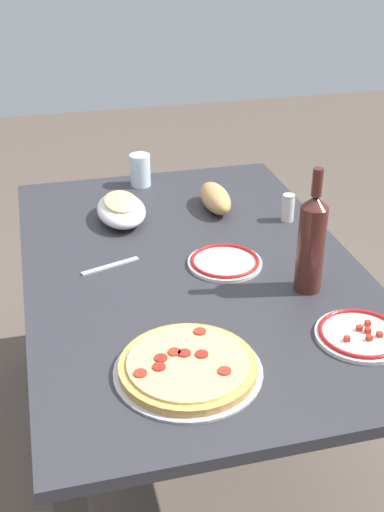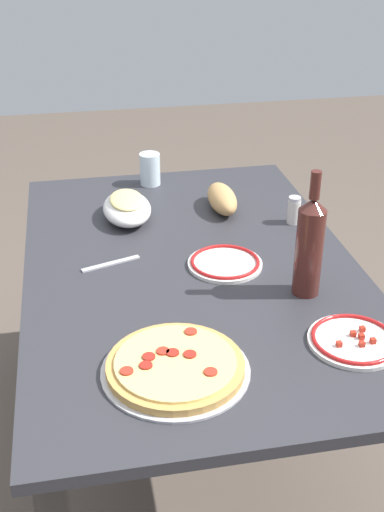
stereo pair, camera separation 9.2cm
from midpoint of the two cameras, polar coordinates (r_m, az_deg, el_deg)
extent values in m
plane|color=brown|center=(2.26, -1.21, -16.85)|extent=(8.00, 8.00, 0.00)
cube|color=#2D2D33|center=(1.82, -1.44, -1.26)|extent=(1.40, 0.91, 0.03)
cylinder|color=#33302D|center=(2.52, -13.47, -2.30)|extent=(0.07, 0.07, 0.69)
cylinder|color=#33302D|center=(2.63, 3.97, -0.16)|extent=(0.07, 0.07, 0.69)
cylinder|color=#B7B7BC|center=(1.43, -2.21, -9.97)|extent=(0.32, 0.32, 0.01)
cylinder|color=tan|center=(1.42, -2.22, -9.59)|extent=(0.30, 0.30, 0.02)
cylinder|color=#EACC75|center=(1.42, -2.23, -9.21)|extent=(0.26, 0.26, 0.01)
cylinder|color=#B22D1E|center=(1.50, -1.07, -6.58)|extent=(0.03, 0.03, 0.00)
cylinder|color=maroon|center=(1.43, -2.52, -8.44)|extent=(0.03, 0.03, 0.00)
cylinder|color=maroon|center=(1.40, -4.78, -9.58)|extent=(0.03, 0.03, 0.00)
cylinder|color=maroon|center=(1.42, -4.58, -8.84)|extent=(0.03, 0.03, 0.00)
cylinder|color=#B22D1E|center=(1.38, 0.92, -9.97)|extent=(0.03, 0.03, 0.00)
cylinder|color=maroon|center=(1.43, -1.00, -8.54)|extent=(0.03, 0.03, 0.00)
cylinder|color=#B22D1E|center=(1.44, -3.38, -8.33)|extent=(0.03, 0.03, 0.00)
cylinder|color=#B22D1E|center=(1.39, -6.42, -10.10)|extent=(0.03, 0.03, 0.00)
ellipsoid|color=white|center=(2.07, -7.43, 3.95)|extent=(0.24, 0.15, 0.07)
ellipsoid|color=#AD2819|center=(2.07, -7.45, 4.26)|extent=(0.20, 0.12, 0.03)
ellipsoid|color=#EFD684|center=(2.06, -7.48, 4.71)|extent=(0.17, 0.10, 0.02)
cylinder|color=#471E19|center=(1.67, 8.72, 0.57)|extent=(0.07, 0.07, 0.23)
cone|color=#471E19|center=(1.61, 9.07, 4.68)|extent=(0.07, 0.07, 0.03)
cylinder|color=#471E19|center=(1.60, 9.20, 6.32)|extent=(0.03, 0.03, 0.07)
cylinder|color=silver|center=(2.32, -5.66, 7.41)|extent=(0.07, 0.07, 0.11)
cylinder|color=white|center=(1.57, 12.77, -6.79)|extent=(0.21, 0.21, 0.01)
torus|color=red|center=(1.56, 12.80, -6.55)|extent=(0.19, 0.19, 0.01)
cube|color=#AD2819|center=(1.57, 12.70, -6.15)|extent=(0.01, 0.01, 0.01)
cube|color=#AD2819|center=(1.55, 13.48, -6.96)|extent=(0.01, 0.01, 0.01)
cube|color=#AD2819|center=(1.53, 11.63, -7.08)|extent=(0.01, 0.01, 0.01)
cube|color=#AD2819|center=(1.57, 13.40, -6.34)|extent=(0.01, 0.01, 0.01)
cube|color=#AD2819|center=(1.59, 13.42, -5.72)|extent=(0.01, 0.01, 0.01)
cube|color=#AD2819|center=(1.56, 14.35, -6.64)|extent=(0.01, 0.01, 0.01)
cylinder|color=white|center=(1.82, 1.43, -0.64)|extent=(0.21, 0.21, 0.01)
torus|color=red|center=(1.81, 1.43, -0.42)|extent=(0.19, 0.19, 0.01)
ellipsoid|color=tan|center=(2.13, 0.81, 5.03)|extent=(0.20, 0.09, 0.08)
cylinder|color=silver|center=(2.07, 7.07, 4.02)|extent=(0.04, 0.04, 0.07)
cylinder|color=#B7B7BC|center=(2.05, 7.14, 5.12)|extent=(0.04, 0.04, 0.01)
cube|color=#B7B7BC|center=(1.83, -8.52, -0.88)|extent=(0.07, 0.17, 0.00)
camera|label=1|loc=(0.05, -91.46, -0.80)|focal=46.09mm
camera|label=2|loc=(0.05, 88.54, 0.80)|focal=46.09mm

